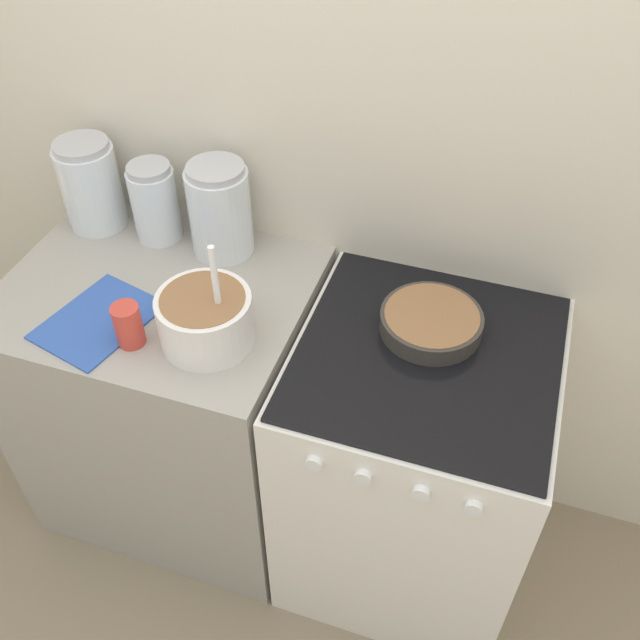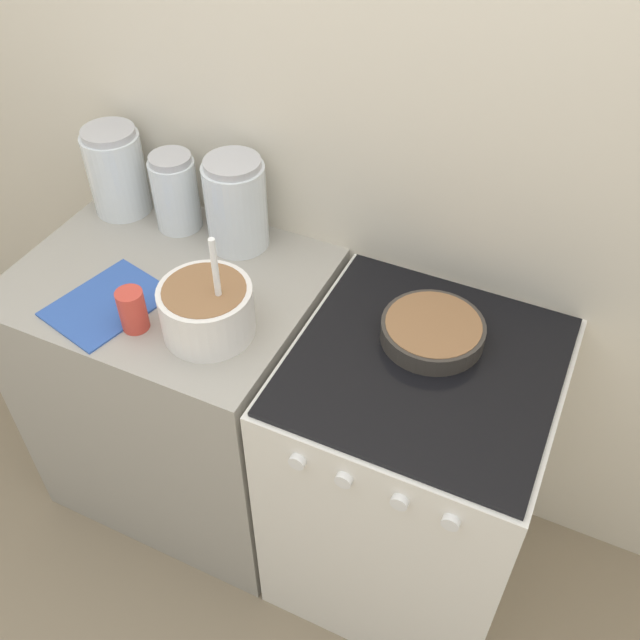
# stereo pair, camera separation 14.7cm
# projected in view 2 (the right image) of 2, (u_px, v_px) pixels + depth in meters

# --- Properties ---
(ground_plane) EXTENTS (12.00, 12.00, 0.00)m
(ground_plane) POSITION_uv_depth(u_px,v_px,m) (258.00, 598.00, 2.25)
(ground_plane) COLOR gray
(wall_back) EXTENTS (4.65, 0.05, 2.40)m
(wall_back) POSITION_uv_depth(u_px,v_px,m) (357.00, 161.00, 1.87)
(wall_back) COLOR beige
(wall_back) RESTS_ON ground_plane
(countertop_cabinet) EXTENTS (0.83, 0.66, 0.92)m
(countertop_cabinet) POSITION_uv_depth(u_px,v_px,m) (186.00, 388.00, 2.28)
(countertop_cabinet) COLOR #9E998E
(countertop_cabinet) RESTS_ON ground_plane
(stove) EXTENTS (0.66, 0.68, 0.92)m
(stove) POSITION_uv_depth(u_px,v_px,m) (409.00, 473.00, 2.04)
(stove) COLOR white
(stove) RESTS_ON ground_plane
(mixing_bowl) EXTENTS (0.23, 0.23, 0.30)m
(mixing_bowl) POSITION_uv_depth(u_px,v_px,m) (207.00, 308.00, 1.75)
(mixing_bowl) COLOR white
(mixing_bowl) RESTS_ON countertop_cabinet
(baking_pan) EXTENTS (0.26, 0.26, 0.05)m
(baking_pan) POSITION_uv_depth(u_px,v_px,m) (433.00, 331.00, 1.77)
(baking_pan) COLOR #38332D
(baking_pan) RESTS_ON stove
(storage_jar_left) EXTENTS (0.17, 0.17, 0.27)m
(storage_jar_left) POSITION_uv_depth(u_px,v_px,m) (118.00, 176.00, 2.12)
(storage_jar_left) COLOR silver
(storage_jar_left) RESTS_ON countertop_cabinet
(storage_jar_middle) EXTENTS (0.13, 0.13, 0.23)m
(storage_jar_middle) POSITION_uv_depth(u_px,v_px,m) (176.00, 197.00, 2.06)
(storage_jar_middle) COLOR silver
(storage_jar_middle) RESTS_ON countertop_cabinet
(storage_jar_right) EXTENTS (0.17, 0.17, 0.27)m
(storage_jar_right) POSITION_uv_depth(u_px,v_px,m) (237.00, 209.00, 1.99)
(storage_jar_right) COLOR silver
(storage_jar_right) RESTS_ON countertop_cabinet
(tin_can) EXTENTS (0.07, 0.07, 0.12)m
(tin_can) POSITION_uv_depth(u_px,v_px,m) (133.00, 310.00, 1.78)
(tin_can) COLOR #CC3F33
(tin_can) RESTS_ON countertop_cabinet
(recipe_page) EXTENTS (0.29, 0.34, 0.01)m
(recipe_page) POSITION_uv_depth(u_px,v_px,m) (108.00, 303.00, 1.87)
(recipe_page) COLOR #3359B2
(recipe_page) RESTS_ON countertop_cabinet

